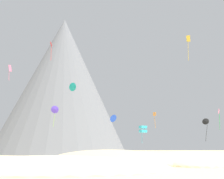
# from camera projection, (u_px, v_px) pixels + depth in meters

# --- Properties ---
(ground_plane) EXTENTS (400.00, 400.00, 0.00)m
(ground_plane) POSITION_uv_depth(u_px,v_px,m) (120.00, 168.00, 34.10)
(ground_plane) COLOR #C6B284
(dune_foreground_left) EXTENTS (29.33, 29.87, 4.21)m
(dune_foreground_left) POSITION_uv_depth(u_px,v_px,m) (110.00, 163.00, 45.59)
(dune_foreground_left) COLOR #C6B284
(dune_foreground_left) RESTS_ON ground_plane
(dune_foreground_right) EXTENTS (21.72, 29.72, 3.78)m
(dune_foreground_right) POSITION_uv_depth(u_px,v_px,m) (194.00, 163.00, 45.83)
(dune_foreground_right) COLOR beige
(dune_foreground_right) RESTS_ON ground_plane
(dune_midground) EXTENTS (28.86, 18.98, 3.14)m
(dune_midground) POSITION_uv_depth(u_px,v_px,m) (50.00, 170.00, 30.79)
(dune_midground) COLOR beige
(dune_midground) RESTS_ON ground_plane
(bush_far_right) EXTENTS (3.54, 3.54, 0.76)m
(bush_far_right) POSITION_uv_depth(u_px,v_px,m) (29.00, 164.00, 35.89)
(bush_far_right) COLOR #668C4C
(bush_far_right) RESTS_ON ground_plane
(bush_near_right) EXTENTS (2.13, 2.13, 0.88)m
(bush_near_right) POSITION_uv_depth(u_px,v_px,m) (171.00, 157.00, 57.05)
(bush_near_right) COLOR #386633
(bush_near_right) RESTS_ON ground_plane
(bush_far_left) EXTENTS (2.39, 2.39, 0.85)m
(bush_far_left) POSITION_uv_depth(u_px,v_px,m) (1.00, 159.00, 47.35)
(bush_far_left) COLOR #668C4C
(bush_far_left) RESTS_ON ground_plane
(bush_near_left) EXTENTS (2.15, 2.15, 0.40)m
(bush_near_left) POSITION_uv_depth(u_px,v_px,m) (138.00, 166.00, 34.07)
(bush_near_left) COLOR #477238
(bush_near_left) RESTS_ON ground_plane
(rock_massif) EXTENTS (70.79, 70.79, 57.36)m
(rock_massif) POSITION_uv_depth(u_px,v_px,m) (65.00, 89.00, 113.96)
(rock_massif) COLOR slate
(rock_massif) RESTS_ON ground_plane
(kite_indigo_low) EXTENTS (2.07, 0.93, 5.81)m
(kite_indigo_low) POSITION_uv_depth(u_px,v_px,m) (55.00, 110.00, 75.72)
(kite_indigo_low) COLOR #5138B2
(kite_teal_mid) EXTENTS (2.13, 1.60, 2.33)m
(kite_teal_mid) POSITION_uv_depth(u_px,v_px,m) (72.00, 87.00, 74.49)
(kite_teal_mid) COLOR teal
(kite_blue_low) EXTENTS (2.52, 2.36, 2.43)m
(kite_blue_low) POSITION_uv_depth(u_px,v_px,m) (113.00, 118.00, 87.09)
(kite_blue_low) COLOR blue
(kite_gold_high) EXTENTS (0.80, 0.29, 5.89)m
(kite_gold_high) POSITION_uv_depth(u_px,v_px,m) (188.00, 42.00, 61.30)
(kite_gold_high) COLOR gold
(kite_pink_low) EXTENTS (0.71, 1.00, 4.32)m
(kite_pink_low) POSITION_uv_depth(u_px,v_px,m) (219.00, 114.00, 56.49)
(kite_pink_low) COLOR pink
(kite_orange_low) EXTENTS (1.02, 1.04, 4.37)m
(kite_orange_low) POSITION_uv_depth(u_px,v_px,m) (155.00, 114.00, 77.55)
(kite_orange_low) COLOR orange
(kite_black_low) EXTENTS (1.85, 1.66, 5.91)m
(kite_black_low) POSITION_uv_depth(u_px,v_px,m) (206.00, 122.00, 70.63)
(kite_black_low) COLOR black
(kite_red_mid) EXTENTS (0.58, 0.80, 4.51)m
(kite_red_mid) POSITION_uv_depth(u_px,v_px,m) (51.00, 47.00, 63.30)
(kite_red_mid) COLOR red
(kite_cyan_low) EXTENTS (1.76, 1.77, 3.88)m
(kite_cyan_low) POSITION_uv_depth(u_px,v_px,m) (143.00, 129.00, 62.07)
(kite_cyan_low) COLOR #33BCDB
(kite_rainbow_mid) EXTENTS (0.73, 0.39, 3.55)m
(kite_rainbow_mid) POSITION_uv_depth(u_px,v_px,m) (10.00, 70.00, 60.45)
(kite_rainbow_mid) COLOR #E5668C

